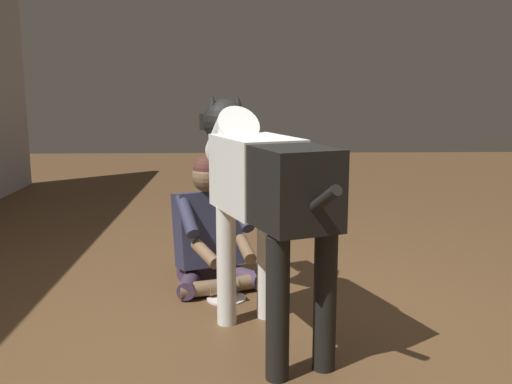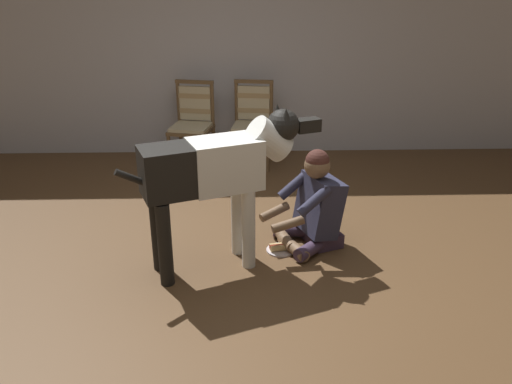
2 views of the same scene
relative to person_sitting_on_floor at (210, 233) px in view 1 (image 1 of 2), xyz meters
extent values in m
plane|color=brown|center=(-0.68, -0.39, -0.34)|extent=(15.82, 15.82, 0.00)
cube|color=#402F47|center=(0.08, 0.03, -0.28)|extent=(0.35, 0.40, 0.12)
cylinder|color=#402F47|center=(-0.01, -0.17, -0.28)|extent=(0.36, 0.36, 0.11)
cylinder|color=brown|center=(-0.18, -0.16, -0.28)|extent=(0.24, 0.37, 0.09)
cylinder|color=#402F47|center=(-0.12, 0.12, -0.28)|extent=(0.41, 0.14, 0.11)
cylinder|color=brown|center=(-0.24, 0.00, -0.28)|extent=(0.19, 0.37, 0.09)
cube|color=#2E2F47|center=(0.05, 0.02, 0.01)|extent=(0.42, 0.48, 0.50)
cylinder|color=#2E2F47|center=(-0.03, -0.20, 0.15)|extent=(0.30, 0.18, 0.24)
cylinder|color=brown|center=(-0.23, -0.22, -0.04)|extent=(0.28, 0.13, 0.12)
cylinder|color=#2E2F47|center=(-0.15, 0.13, 0.15)|extent=(0.30, 0.18, 0.24)
cylinder|color=brown|center=(-0.32, 0.01, -0.04)|extent=(0.27, 0.20, 0.12)
sphere|color=brown|center=(0.01, 0.01, 0.36)|extent=(0.21, 0.21, 0.21)
sphere|color=#4C2922|center=(0.01, 0.01, 0.40)|extent=(0.19, 0.19, 0.19)
cylinder|color=silver|center=(-0.62, -0.12, -0.02)|extent=(0.10, 0.10, 0.64)
cylinder|color=silver|center=(-0.54, -0.33, -0.02)|extent=(0.10, 0.10, 0.64)
cylinder|color=black|center=(-1.23, -0.35, -0.02)|extent=(0.10, 0.10, 0.64)
cylinder|color=black|center=(-1.14, -0.56, -0.02)|extent=(0.10, 0.10, 0.64)
cube|color=silver|center=(-0.71, -0.27, 0.49)|extent=(0.59, 0.49, 0.37)
cube|color=black|center=(-1.07, -0.41, 0.49)|extent=(0.52, 0.45, 0.35)
cylinder|color=silver|center=(-0.38, -0.15, 0.63)|extent=(0.43, 0.35, 0.36)
sphere|color=black|center=(-0.28, -0.11, 0.72)|extent=(0.25, 0.25, 0.25)
cube|color=black|center=(-0.08, -0.03, 0.70)|extent=(0.21, 0.17, 0.10)
cone|color=black|center=(-0.31, -0.04, 0.82)|extent=(0.11, 0.11, 0.11)
cone|color=black|center=(-0.26, -0.18, 0.82)|extent=(0.11, 0.11, 0.11)
cylinder|color=black|center=(-1.30, -0.50, 0.45)|extent=(0.32, 0.16, 0.22)
cylinder|color=silver|center=(-0.27, -0.11, -0.34)|extent=(0.23, 0.23, 0.01)
cylinder|color=#DDBB78|center=(-0.27, -0.13, -0.31)|extent=(0.18, 0.08, 0.05)
cylinder|color=#DDBB78|center=(-0.28, -0.08, -0.31)|extent=(0.18, 0.08, 0.05)
cylinder|color=maroon|center=(-0.27, -0.11, -0.30)|extent=(0.19, 0.07, 0.04)
camera|label=1|loc=(-3.56, -0.19, 0.93)|focal=40.46mm
camera|label=2|loc=(-0.59, -3.76, 1.74)|focal=35.54mm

